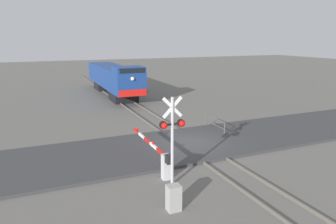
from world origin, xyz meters
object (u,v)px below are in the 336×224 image
locomotive (113,78)px  crossing_gate (161,158)px  guard_railing (215,123)px  crossing_signal (173,131)px  utility_cabinet (174,198)px

locomotive → crossing_gate: locomotive is taller
guard_railing → crossing_gate: bearing=-140.6°
crossing_signal → utility_cabinet: crossing_signal is taller
locomotive → utility_cabinet: 26.19m
crossing_gate → guard_railing: (6.19, 5.08, -0.21)m
crossing_signal → guard_railing: bearing=45.9°
utility_cabinet → guard_railing: bearing=50.1°
crossing_gate → guard_railing: bearing=39.4°
crossing_gate → utility_cabinet: (-0.81, -3.28, -0.31)m
locomotive → utility_cabinet: bearing=-98.9°
crossing_signal → crossing_gate: crossing_signal is taller
locomotive → crossing_signal: size_ratio=3.84×
locomotive → crossing_gate: size_ratio=2.89×
crossing_gate → utility_cabinet: bearing=-103.8°
crossing_gate → utility_cabinet: crossing_gate is taller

